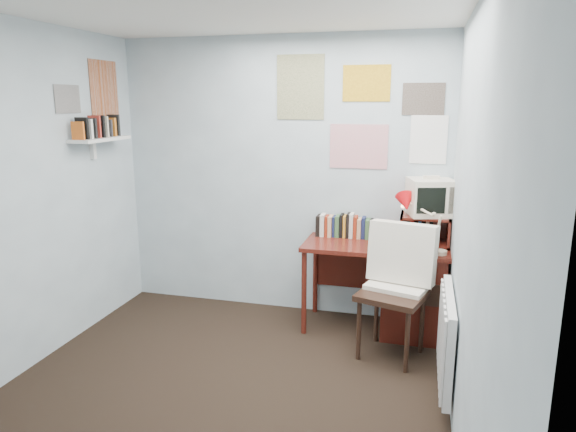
# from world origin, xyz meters

# --- Properties ---
(ground) EXTENTS (3.50, 3.50, 0.00)m
(ground) POSITION_xyz_m (0.00, 0.00, 0.00)
(ground) COLOR black
(ground) RESTS_ON ground
(back_wall) EXTENTS (3.00, 0.02, 2.50)m
(back_wall) POSITION_xyz_m (0.00, 1.75, 1.25)
(back_wall) COLOR silver
(back_wall) RESTS_ON ground
(right_wall) EXTENTS (0.02, 3.50, 2.50)m
(right_wall) POSITION_xyz_m (1.50, 0.00, 1.25)
(right_wall) COLOR silver
(right_wall) RESTS_ON ground
(desk) EXTENTS (1.20, 0.55, 0.76)m
(desk) POSITION_xyz_m (1.17, 1.48, 0.41)
(desk) COLOR #581C14
(desk) RESTS_ON ground
(desk_chair) EXTENTS (0.63, 0.61, 1.00)m
(desk_chair) POSITION_xyz_m (1.08, 1.02, 0.50)
(desk_chair) COLOR black
(desk_chair) RESTS_ON ground
(desk_lamp) EXTENTS (0.33, 0.30, 0.41)m
(desk_lamp) POSITION_xyz_m (1.41, 1.32, 0.96)
(desk_lamp) COLOR red
(desk_lamp) RESTS_ON desk
(tv_riser) EXTENTS (0.40, 0.30, 0.25)m
(tv_riser) POSITION_xyz_m (1.29, 1.59, 0.89)
(tv_riser) COLOR #581C14
(tv_riser) RESTS_ON desk
(crt_tv) EXTENTS (0.42, 0.40, 0.33)m
(crt_tv) POSITION_xyz_m (1.32, 1.61, 1.17)
(crt_tv) COLOR beige
(crt_tv) RESTS_ON tv_riser
(book_row) EXTENTS (0.60, 0.14, 0.22)m
(book_row) POSITION_xyz_m (0.66, 1.66, 0.87)
(book_row) COLOR #581C14
(book_row) RESTS_ON desk
(radiator) EXTENTS (0.09, 0.80, 0.60)m
(radiator) POSITION_xyz_m (1.46, 0.55, 0.42)
(radiator) COLOR white
(radiator) RESTS_ON right_wall
(wall_shelf) EXTENTS (0.20, 0.62, 0.24)m
(wall_shelf) POSITION_xyz_m (-1.40, 1.10, 1.62)
(wall_shelf) COLOR white
(wall_shelf) RESTS_ON left_wall
(posters_back) EXTENTS (1.20, 0.01, 0.90)m
(posters_back) POSITION_xyz_m (0.70, 1.74, 1.85)
(posters_back) COLOR white
(posters_back) RESTS_ON back_wall
(posters_left) EXTENTS (0.01, 0.70, 0.60)m
(posters_left) POSITION_xyz_m (-1.49, 1.10, 2.00)
(posters_left) COLOR white
(posters_left) RESTS_ON left_wall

